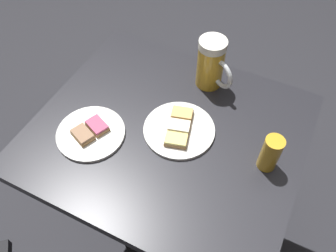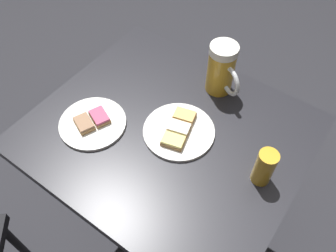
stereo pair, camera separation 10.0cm
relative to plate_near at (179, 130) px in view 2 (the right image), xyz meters
The scene contains 6 objects.
ground_plane 0.76m from the plate_near, 68.02° to the right, with size 6.00×6.00×0.00m, color #28282D.
cafe_table 0.18m from the plate_near, 68.02° to the right, with size 0.69×0.79×0.75m.
plate_near is the anchor object (origin of this frame).
plate_far 0.26m from the plate_near, 61.09° to the right, with size 0.20×0.20×0.03m.
beer_mug 0.24m from the plate_near, behind, with size 0.10×0.14×0.17m.
beer_glass_small 0.27m from the plate_near, 89.80° to the left, with size 0.05×0.05×0.11m, color gold.
Camera 2 is at (0.50, 0.36, 1.57)m, focal length 36.54 mm.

